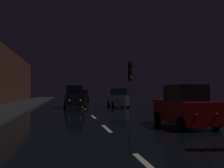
% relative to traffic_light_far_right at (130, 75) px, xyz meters
% --- Properties ---
extents(ground, '(26.24, 84.00, 0.02)m').
position_rel_traffic_light_far_right_xyz_m(ground, '(-4.62, 3.01, -3.35)').
color(ground, black).
extents(sidewalk_left, '(4.40, 84.00, 0.15)m').
position_rel_traffic_light_far_right_xyz_m(sidewalk_left, '(-11.54, 3.01, -3.27)').
color(sidewalk_left, '#28282B').
rests_on(sidewalk_left, ground).
extents(lane_centerline, '(0.16, 23.31, 0.01)m').
position_rel_traffic_light_far_right_xyz_m(lane_centerline, '(-4.62, -7.39, -3.34)').
color(lane_centerline, beige).
rests_on(lane_centerline, ground).
extents(traffic_light_far_right, '(0.37, 0.48, 4.63)m').
position_rel_traffic_light_far_right_xyz_m(traffic_light_far_right, '(0.00, 0.00, 0.00)').
color(traffic_light_far_right, '#38383A').
rests_on(traffic_light_far_right, ground).
extents(streetlamp_overhead, '(1.70, 0.44, 6.83)m').
position_rel_traffic_light_far_right_xyz_m(streetlamp_overhead, '(-8.97, -12.13, 1.22)').
color(streetlamp_overhead, '#2D2D30').
rests_on(streetlamp_overhead, ground).
extents(car_approaching_headlights, '(2.06, 4.45, 2.24)m').
position_rel_traffic_light_far_right_xyz_m(car_approaching_headlights, '(-5.54, 1.39, -2.32)').
color(car_approaching_headlights, black).
rests_on(car_approaching_headlights, ground).
extents(car_parked_right_near, '(1.81, 3.92, 1.97)m').
position_rel_traffic_light_far_right_xyz_m(car_parked_right_near, '(-0.80, -12.80, -2.44)').
color(car_parked_right_near, maroon).
rests_on(car_parked_right_near, ground).
extents(car_distant_taillights, '(1.75, 3.80, 1.91)m').
position_rel_traffic_light_far_right_xyz_m(car_distant_taillights, '(-3.29, 19.11, -2.47)').
color(car_distant_taillights, '#0F3819').
rests_on(car_distant_taillights, ground).
extents(car_parked_right_far, '(1.80, 3.89, 1.96)m').
position_rel_traffic_light_far_right_xyz_m(car_parked_right_far, '(-0.80, 2.02, -2.45)').
color(car_parked_right_far, silver).
rests_on(car_parked_right_far, ground).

